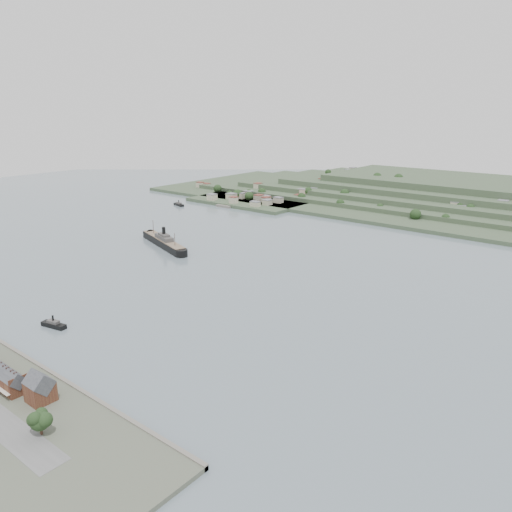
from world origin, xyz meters
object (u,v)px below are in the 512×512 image
Objects in this scene: steamship at (163,241)px; tugboat at (54,324)px; fig_tree at (39,420)px; gabled_building at (40,388)px.

tugboat is at bearing -61.15° from steamship.
steamship is 8.08× the size of fig_tree.
fig_tree is at bearing -32.12° from tugboat.
tugboat is (-68.50, 44.64, -6.41)m from gabled_building.
steamship is (-154.48, 200.71, -4.23)m from gabled_building.
gabled_building reaches higher than fig_tree.
steamship is at bearing 118.85° from tugboat.
fig_tree is (176.00, -212.58, 4.56)m from steamship.
fig_tree is at bearing -28.89° from gabled_building.
tugboat is at bearing 146.91° from gabled_building.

